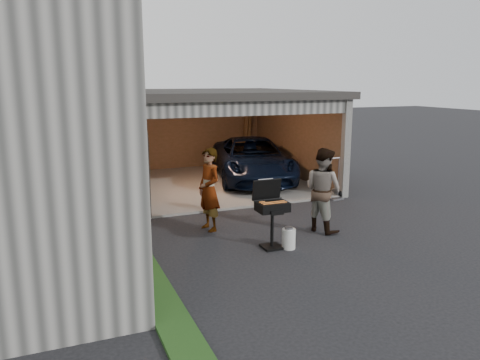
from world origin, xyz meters
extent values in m
plane|color=black|center=(0.00, 0.00, 0.00)|extent=(80.00, 80.00, 0.00)
cube|color=#193814|center=(-2.25, -1.00, 0.03)|extent=(0.50, 8.00, 0.06)
cube|color=#605E59|center=(0.75, 6.50, 0.03)|extent=(6.50, 6.00, 0.06)
cube|color=#4D3B24|center=(0.75, 9.43, 1.35)|extent=(6.50, 0.15, 2.70)
cube|color=#4D3B24|center=(3.92, 6.50, 1.35)|extent=(0.15, 6.00, 2.70)
cube|color=#4D3B24|center=(-2.42, 6.50, 1.35)|extent=(0.15, 6.00, 2.70)
cube|color=#2D2B28|center=(0.75, 6.50, 2.80)|extent=(6.80, 6.30, 0.20)
cube|color=#474744|center=(0.75, 3.58, 2.52)|extent=(6.50, 0.16, 0.36)
cube|color=silver|center=(0.75, 4.80, 2.62)|extent=(6.00, 2.40, 0.06)
cube|color=#474744|center=(3.90, 3.55, 1.35)|extent=(0.20, 0.18, 2.70)
cube|color=olive|center=(-1.80, 8.70, 0.31)|extent=(0.60, 0.50, 0.50)
cube|color=olive|center=(-1.80, 8.70, 0.79)|extent=(0.50, 0.45, 0.45)
cube|color=olive|center=(3.20, 8.60, 0.36)|extent=(0.55, 0.50, 0.60)
cube|color=brown|center=(3.38, 9.20, 1.20)|extent=(0.24, 0.43, 2.20)
imported|color=black|center=(2.38, 6.44, 0.67)|extent=(3.29, 5.19, 1.33)
imported|color=#C6DCF9|center=(-0.50, 2.20, 0.90)|extent=(0.57, 0.74, 1.80)
imported|color=#432A1A|center=(1.74, 1.24, 0.91)|extent=(0.93, 1.05, 1.81)
cube|color=black|center=(0.25, 0.66, 0.02)|extent=(0.38, 0.38, 0.04)
cylinder|color=black|center=(0.25, 0.66, 0.40)|extent=(0.06, 0.06, 0.75)
cube|color=black|center=(0.25, 0.66, 0.83)|extent=(0.59, 0.41, 0.18)
cube|color=#59595B|center=(0.25, 0.66, 0.91)|extent=(0.54, 0.36, 0.01)
cube|color=black|center=(0.25, 0.92, 1.11)|extent=(0.59, 0.11, 0.41)
cylinder|color=white|center=(0.54, 0.51, 0.20)|extent=(0.31, 0.31, 0.40)
cube|color=brown|center=(-2.40, 0.52, 0.52)|extent=(0.26, 0.94, 1.04)
cube|color=gray|center=(3.56, 3.40, 0.02)|extent=(0.40, 0.27, 0.04)
cylinder|color=black|center=(3.33, 3.51, 0.10)|extent=(0.06, 0.20, 0.19)
cylinder|color=black|center=(3.76, 3.55, 0.10)|extent=(0.06, 0.20, 0.19)
cylinder|color=gray|center=(3.38, 3.51, 0.59)|extent=(0.03, 0.03, 1.13)
cylinder|color=gray|center=(3.70, 3.55, 0.59)|extent=(0.03, 0.03, 1.13)
cylinder|color=gray|center=(3.54, 3.53, 1.13)|extent=(0.32, 0.07, 0.03)
camera|label=1|loc=(-3.59, -7.09, 3.20)|focal=35.00mm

